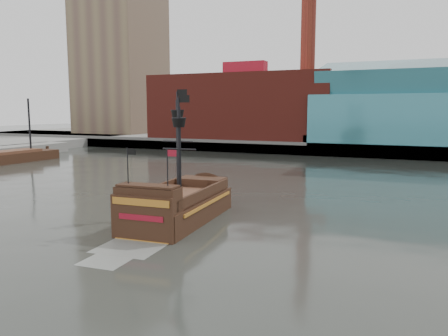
% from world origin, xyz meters
% --- Properties ---
extents(ground, '(400.00, 400.00, 0.00)m').
position_xyz_m(ground, '(0.00, 0.00, 0.00)').
color(ground, '#242622').
rests_on(ground, ground).
extents(promenade_far, '(220.00, 60.00, 2.00)m').
position_xyz_m(promenade_far, '(0.00, 92.00, 1.00)').
color(promenade_far, slate).
rests_on(promenade_far, ground).
extents(seawall, '(220.00, 1.00, 2.60)m').
position_xyz_m(seawall, '(0.00, 62.50, 1.30)').
color(seawall, '#4C4C49').
rests_on(seawall, ground).
extents(skyline, '(149.00, 45.00, 62.00)m').
position_xyz_m(skyline, '(5.21, 84.56, 24.55)').
color(skyline, brown).
rests_on(skyline, promenade_far).
extents(pirate_ship, '(5.75, 15.72, 11.56)m').
position_xyz_m(pirate_ship, '(-2.88, 6.81, 1.05)').
color(pirate_ship, black).
rests_on(pirate_ship, ground).
extents(docked_vessel, '(4.75, 18.59, 12.56)m').
position_xyz_m(docked_vessel, '(-49.11, 29.69, 0.80)').
color(docked_vessel, black).
rests_on(docked_vessel, ground).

